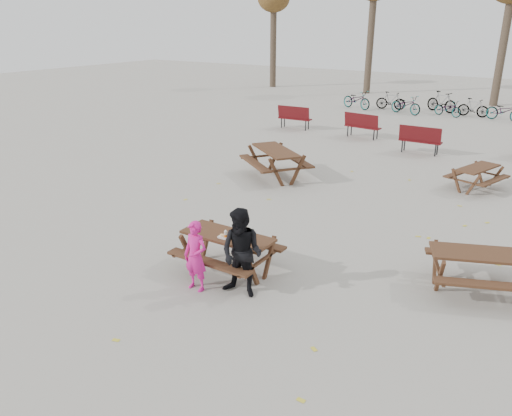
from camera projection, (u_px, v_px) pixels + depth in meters
The scene contains 13 objects.
ground at pixel (228, 271), 9.74m from camera, with size 80.00×80.00×0.00m, color gray.
main_picnic_table at pixel (228, 244), 9.53m from camera, with size 1.80×1.45×0.78m.
food_tray at pixel (223, 237), 9.31m from camera, with size 0.18×0.11×0.04m, color white.
bread_roll at pixel (223, 235), 9.30m from camera, with size 0.14×0.06×0.05m, color tan.
soda_bottle at pixel (226, 235), 9.27m from camera, with size 0.07×0.07×0.17m.
child at pixel (196, 256), 8.87m from camera, with size 0.48×0.31×1.31m, color #D91B87.
adult at pixel (242, 253), 8.64m from camera, with size 0.79×0.61×1.62m, color black.
picnic_table_east at pixel (480, 272), 8.90m from camera, with size 1.77×1.42×0.76m, color #3A2115, non-canonical shape.
picnic_table_north at pixel (276, 163), 15.37m from camera, with size 2.07×1.67×0.89m, color #3A2115, non-canonical shape.
picnic_table_far at pixel (476, 178), 14.34m from camera, with size 1.53×1.24×0.66m, color #3A2115, non-canonical shape.
park_bench_row at pixel (396, 130), 19.63m from camera, with size 11.18×2.10×1.03m.
bicycle_row at pixel (426, 104), 25.89m from camera, with size 9.30×2.75×1.07m.
fallen_leaves at pixel (310, 233), 11.45m from camera, with size 11.00×11.00×0.01m, color gold, non-canonical shape.
Camera 1 is at (5.15, -7.00, 4.60)m, focal length 35.00 mm.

